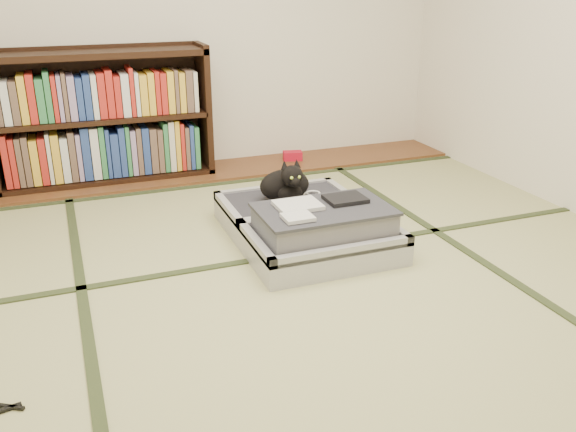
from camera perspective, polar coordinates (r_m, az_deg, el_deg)
name	(u,v)px	position (r m, az deg, el deg)	size (l,w,h in m)	color
floor	(304,291)	(2.95, 1.53, -7.01)	(4.50, 4.50, 0.00)	tan
wood_strip	(205,172)	(4.71, -7.77, 4.12)	(4.00, 0.50, 0.02)	brown
red_item	(293,156)	(4.93, 0.43, 5.66)	(0.15, 0.09, 0.07)	#B70E25
tatami_borders	(270,250)	(3.36, -1.68, -3.17)	(4.00, 4.50, 0.01)	#2D381E
bookcase	(103,120)	(4.57, -16.94, 8.56)	(1.51, 0.35, 0.97)	black
suitcase	(308,225)	(3.41, 1.87, -0.81)	(0.79, 1.05, 0.31)	#A7A6AB
cat	(286,185)	(3.61, -0.15, 2.95)	(0.35, 0.35, 0.28)	black
cable_coil	(312,194)	(3.73, 2.28, 2.04)	(0.11, 0.11, 0.03)	white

